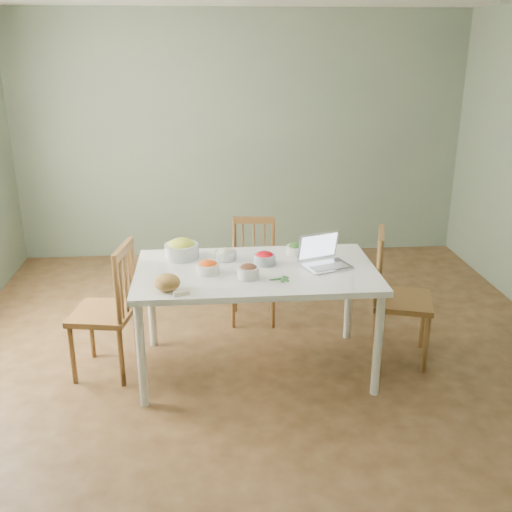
{
  "coord_description": "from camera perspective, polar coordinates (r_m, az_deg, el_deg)",
  "views": [
    {
      "loc": [
        -0.42,
        -4.13,
        2.37
      ],
      "look_at": [
        -0.07,
        -0.16,
        0.91
      ],
      "focal_mm": 41.56,
      "sensor_mm": 36.0,
      "label": 1
    }
  ],
  "objects": [
    {
      "name": "bowl_mushroom",
      "position": [
        4.11,
        -0.74,
        -1.48
      ],
      "size": [
        0.16,
        0.16,
        0.1
      ],
      "primitive_type": null,
      "rotation": [
        0.0,
        0.0,
        -0.06
      ],
      "color": "#44231A",
      "rests_on": "dining_table"
    },
    {
      "name": "chair_far",
      "position": [
        5.2,
        -0.26,
        -1.58
      ],
      "size": [
        0.44,
        0.42,
        0.91
      ],
      "primitive_type": null,
      "rotation": [
        0.0,
        0.0,
        -0.11
      ],
      "color": "brown",
      "rests_on": "floor"
    },
    {
      "name": "bowl_broccoli",
      "position": [
        4.57,
        3.89,
        0.7
      ],
      "size": [
        0.18,
        0.18,
        0.09
      ],
      "primitive_type": null,
      "rotation": [
        0.0,
        0.0,
        0.24
      ],
      "color": "#2A5422",
      "rests_on": "dining_table"
    },
    {
      "name": "chair_left",
      "position": [
        4.51,
        -14.56,
        -5.07
      ],
      "size": [
        0.5,
        0.52,
        1.01
      ],
      "primitive_type": null,
      "rotation": [
        0.0,
        0.0,
        -1.75
      ],
      "color": "brown",
      "rests_on": "floor"
    },
    {
      "name": "bread_boule",
      "position": [
        3.94,
        -8.55,
        -2.53
      ],
      "size": [
        0.18,
        0.18,
        0.11
      ],
      "primitive_type": "ellipsoid",
      "rotation": [
        0.0,
        0.0,
        -0.07
      ],
      "color": "#A67D3F",
      "rests_on": "dining_table"
    },
    {
      "name": "basil_bunch",
      "position": [
        4.09,
        2.28,
        -2.17
      ],
      "size": [
        0.17,
        0.17,
        0.02
      ],
      "primitive_type": null,
      "color": "#1E4C19",
      "rests_on": "dining_table"
    },
    {
      "name": "wall_back",
      "position": [
        6.72,
        -1.4,
        11.32
      ],
      "size": [
        5.0,
        0.0,
        2.7
      ],
      "primitive_type": "cube",
      "color": "slate",
      "rests_on": "ground"
    },
    {
      "name": "bowl_redpep",
      "position": [
        4.36,
        0.83,
        -0.21
      ],
      "size": [
        0.19,
        0.19,
        0.09
      ],
      "primitive_type": null,
      "rotation": [
        0.0,
        0.0,
        -0.25
      ],
      "color": "red",
      "rests_on": "dining_table"
    },
    {
      "name": "floor",
      "position": [
        4.78,
        0.7,
        -9.66
      ],
      "size": [
        5.0,
        5.0,
        0.0
      ],
      "primitive_type": "cube",
      "color": "#402814",
      "rests_on": "ground"
    },
    {
      "name": "bowl_squash",
      "position": [
        4.51,
        -7.16,
        0.71
      ],
      "size": [
        0.32,
        0.32,
        0.15
      ],
      "primitive_type": null,
      "rotation": [
        0.0,
        0.0,
        0.27
      ],
      "color": "gold",
      "rests_on": "dining_table"
    },
    {
      "name": "laptop",
      "position": [
        4.31,
        6.89,
        0.33
      ],
      "size": [
        0.4,
        0.36,
        0.23
      ],
      "primitive_type": null,
      "rotation": [
        0.0,
        0.0,
        0.33
      ],
      "color": "silver",
      "rests_on": "dining_table"
    },
    {
      "name": "wall_front",
      "position": [
        1.97,
        8.23,
        -11.36
      ],
      "size": [
        5.0,
        0.0,
        2.7
      ],
      "primitive_type": "cube",
      "color": "slate",
      "rests_on": "ground"
    },
    {
      "name": "bowl_carrot",
      "position": [
        4.2,
        -4.65,
        -1.07
      ],
      "size": [
        0.19,
        0.19,
        0.09
      ],
      "primitive_type": null,
      "rotation": [
        0.0,
        0.0,
        0.19
      ],
      "color": "#F03602",
      "rests_on": "dining_table"
    },
    {
      "name": "butter_stick",
      "position": [
        3.87,
        -7.17,
        -3.58
      ],
      "size": [
        0.11,
        0.06,
        0.03
      ],
      "primitive_type": "cube",
      "rotation": [
        0.0,
        0.0,
        0.35
      ],
      "color": "beige",
      "rests_on": "dining_table"
    },
    {
      "name": "flatbread",
      "position": [
        4.67,
        4.62,
        0.66
      ],
      "size": [
        0.22,
        0.22,
        0.02
      ],
      "primitive_type": "cylinder",
      "rotation": [
        0.0,
        0.0,
        -0.08
      ],
      "color": "beige",
      "rests_on": "dining_table"
    },
    {
      "name": "chair_right",
      "position": [
        4.69,
        13.95,
        -3.89
      ],
      "size": [
        0.54,
        0.56,
        1.03
      ],
      "primitive_type": null,
      "rotation": [
        0.0,
        0.0,
        1.28
      ],
      "color": "brown",
      "rests_on": "floor"
    },
    {
      "name": "dining_table",
      "position": [
        4.45,
        0.0,
        -6.15
      ],
      "size": [
        1.74,
        0.98,
        0.81
      ],
      "primitive_type": null,
      "color": "white",
      "rests_on": "floor"
    },
    {
      "name": "bowl_onion",
      "position": [
        4.45,
        -2.94,
        0.18
      ],
      "size": [
        0.18,
        0.18,
        0.09
      ],
      "primitive_type": null,
      "rotation": [
        0.0,
        0.0,
        -0.1
      ],
      "color": "beige",
      "rests_on": "dining_table"
    }
  ]
}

